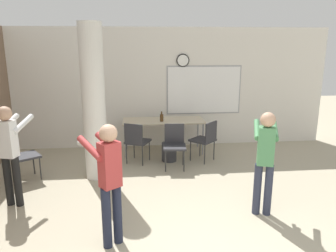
% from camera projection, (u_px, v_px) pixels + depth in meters
% --- Properties ---
extents(wall_back, '(8.00, 0.15, 2.80)m').
position_uv_depth(wall_back, '(162.00, 88.00, 7.78)').
color(wall_back, silver).
rests_on(wall_back, ground_plane).
extents(support_pillar, '(0.41, 0.41, 2.80)m').
position_uv_depth(support_pillar, '(94.00, 103.00, 5.83)').
color(support_pillar, silver).
rests_on(support_pillar, ground_plane).
extents(folding_table, '(1.83, 0.72, 0.75)m').
position_uv_depth(folding_table, '(163.00, 122.00, 7.39)').
color(folding_table, beige).
rests_on(folding_table, ground_plane).
extents(bottle_on_table, '(0.08, 0.08, 0.22)m').
position_uv_depth(bottle_on_table, '(162.00, 118.00, 7.24)').
color(bottle_on_table, '#4C3319').
rests_on(bottle_on_table, folding_table).
extents(waste_bin, '(0.32, 0.32, 0.39)m').
position_uv_depth(waste_bin, '(169.00, 152.00, 6.95)').
color(waste_bin, '#38383D').
rests_on(waste_bin, ground_plane).
extents(chair_by_left_wall, '(0.61, 0.61, 0.87)m').
position_uv_depth(chair_by_left_wall, '(21.00, 154.00, 5.87)').
color(chair_by_left_wall, '#2D2D33').
rests_on(chair_by_left_wall, ground_plane).
extents(chair_table_left, '(0.59, 0.59, 0.87)m').
position_uv_depth(chair_table_left, '(136.00, 140.00, 6.74)').
color(chair_table_left, '#2D2D33').
rests_on(chair_table_left, ground_plane).
extents(chair_table_right, '(0.62, 0.62, 0.87)m').
position_uv_depth(chair_table_right, '(205.00, 138.00, 6.85)').
color(chair_table_right, '#2D2D33').
rests_on(chair_table_right, ground_plane).
extents(chair_table_front, '(0.48, 0.48, 0.87)m').
position_uv_depth(chair_table_front, '(174.00, 143.00, 6.52)').
color(chair_table_front, '#2D2D33').
rests_on(chair_table_front, ground_plane).
extents(person_playing_side, '(0.46, 0.64, 1.53)m').
position_uv_depth(person_playing_side, '(265.00, 155.00, 4.63)').
color(person_playing_side, '#2D3347').
rests_on(person_playing_side, ground_plane).
extents(person_playing_front, '(0.57, 0.61, 1.54)m').
position_uv_depth(person_playing_front, '(109.00, 176.00, 3.88)').
color(person_playing_front, '#1E2338').
rests_on(person_playing_front, ground_plane).
extents(person_watching_back, '(0.46, 0.62, 1.56)m').
position_uv_depth(person_watching_back, '(10.00, 148.00, 4.89)').
color(person_watching_back, black).
rests_on(person_watching_back, ground_plane).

